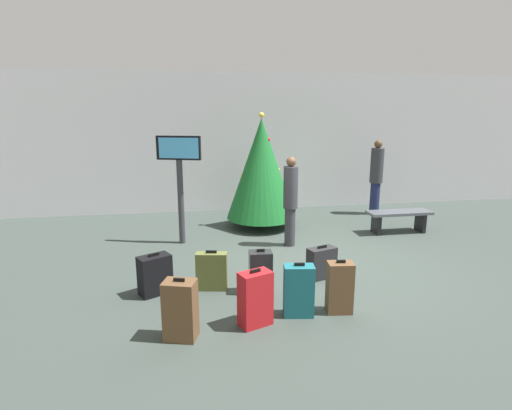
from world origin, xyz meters
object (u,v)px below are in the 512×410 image
at_px(traveller_0, 376,175).
at_px(traveller_1, 290,199).
at_px(holiday_tree, 261,169).
at_px(suitcase_0, 340,288).
at_px(suitcase_1, 155,275).
at_px(suitcase_4, 212,271).
at_px(suitcase_7, 261,272).
at_px(suitcase_2, 322,263).
at_px(waiting_bench, 399,217).
at_px(flight_info_kiosk, 179,170).
at_px(suitcase_6, 299,291).
at_px(suitcase_5, 255,299).
at_px(suitcase_3, 180,310).

xyz_separation_m(traveller_0, traveller_1, (-2.78, -2.10, -0.06)).
height_order(holiday_tree, suitcase_0, holiday_tree).
bearing_deg(holiday_tree, suitcase_0, -85.94).
height_order(traveller_1, suitcase_1, traveller_1).
bearing_deg(suitcase_4, traveller_1, 47.52).
height_order(suitcase_1, suitcase_7, suitcase_7).
distance_m(suitcase_2, suitcase_4, 1.77).
bearing_deg(waiting_bench, suitcase_4, -151.82).
distance_m(suitcase_0, suitcase_1, 2.65).
bearing_deg(suitcase_0, flight_info_kiosk, 122.30).
bearing_deg(suitcase_6, traveller_1, 78.21).
bearing_deg(suitcase_1, waiting_bench, 24.22).
bearing_deg(holiday_tree, suitcase_6, -93.55).
distance_m(holiday_tree, waiting_bench, 3.20).
relative_size(suitcase_1, suitcase_6, 0.85).
bearing_deg(suitcase_2, suitcase_4, -175.27).
bearing_deg(suitcase_6, flight_info_kiosk, 114.85).
bearing_deg(suitcase_7, flight_info_kiosk, 114.66).
xyz_separation_m(waiting_bench, suitcase_4, (-4.23, -2.26, -0.07)).
bearing_deg(suitcase_0, holiday_tree, 94.06).
height_order(traveller_1, suitcase_0, traveller_1).
distance_m(flight_info_kiosk, suitcase_1, 2.64).
distance_m(flight_info_kiosk, suitcase_5, 3.75).
relative_size(flight_info_kiosk, waiting_bench, 1.54).
bearing_deg(suitcase_2, suitcase_7, -161.11).
xyz_separation_m(holiday_tree, suitcase_7, (-0.63, -3.43, -1.03)).
relative_size(holiday_tree, suitcase_2, 4.75).
xyz_separation_m(holiday_tree, traveller_0, (3.10, 0.69, -0.33)).
bearing_deg(waiting_bench, traveller_1, -169.91).
height_order(suitcase_0, suitcase_4, suitcase_0).
bearing_deg(traveller_0, suitcase_3, -133.10).
xyz_separation_m(suitcase_2, suitcase_3, (-2.20, -1.44, 0.11)).
bearing_deg(flight_info_kiosk, suitcase_1, -99.01).
xyz_separation_m(traveller_0, suitcase_5, (-3.96, -5.04, -0.66)).
bearing_deg(flight_info_kiosk, waiting_bench, -0.62).
relative_size(suitcase_1, suitcase_7, 0.93).
height_order(suitcase_1, suitcase_5, suitcase_5).
bearing_deg(suitcase_3, suitcase_4, 71.21).
relative_size(flight_info_kiosk, suitcase_6, 2.95).
bearing_deg(suitcase_3, traveller_1, 55.97).
height_order(suitcase_2, suitcase_7, suitcase_7).
height_order(traveller_0, traveller_1, traveller_0).
relative_size(suitcase_1, suitcase_4, 1.01).
xyz_separation_m(waiting_bench, traveller_1, (-2.57, -0.46, 0.59)).
distance_m(suitcase_4, suitcase_6, 1.46).
distance_m(waiting_bench, suitcase_1, 5.54).
xyz_separation_m(traveller_0, suitcase_0, (-2.80, -4.90, -0.66)).
bearing_deg(traveller_1, suitcase_6, -101.79).
height_order(flight_info_kiosk, traveller_0, flight_info_kiosk).
bearing_deg(suitcase_3, waiting_bench, 37.35).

